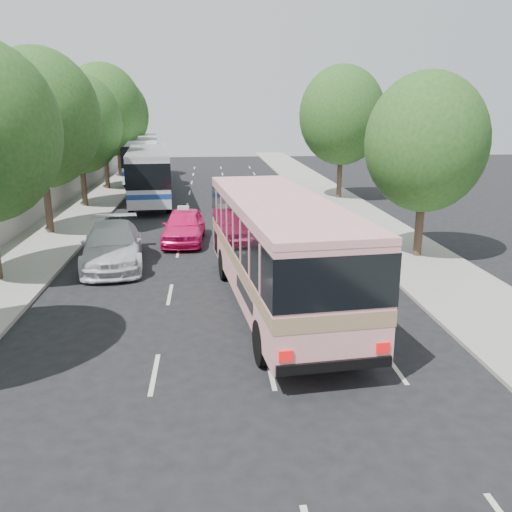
{
  "coord_description": "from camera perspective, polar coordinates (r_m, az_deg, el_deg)",
  "views": [
    {
      "loc": [
        -0.45,
        -14.42,
        6.42
      ],
      "look_at": [
        1.1,
        3.07,
        1.6
      ],
      "focal_mm": 38.0,
      "sensor_mm": 36.0,
      "label": 1
    }
  ],
  "objects": [
    {
      "name": "sidewalk_left",
      "position": [
        35.91,
        -17.99,
        4.42
      ],
      "size": [
        4.0,
        90.0,
        0.15
      ],
      "primitive_type": "cube",
      "color": "#9E998E",
      "rests_on": "ground"
    },
    {
      "name": "tour_coach_front",
      "position": [
        38.63,
        -11.19,
        8.83
      ],
      "size": [
        3.77,
        12.53,
        3.69
      ],
      "rotation": [
        0.0,
        0.0,
        0.09
      ],
      "color": "silver",
      "rests_on": "ground"
    },
    {
      "name": "pink_bus",
      "position": [
        17.39,
        2.31,
        1.59
      ],
      "size": [
        4.07,
        11.75,
        3.67
      ],
      "rotation": [
        0.0,
        0.0,
        0.1
      ],
      "color": "pink",
      "rests_on": "ground"
    },
    {
      "name": "tree_right_far",
      "position": [
        39.53,
        9.18,
        14.74
      ],
      "size": [
        6.0,
        6.0,
        9.35
      ],
      "color": "#38281E",
      "rests_on": "ground"
    },
    {
      "name": "tree_right_near",
      "position": [
        24.22,
        17.72,
        11.77
      ],
      "size": [
        5.1,
        5.1,
        7.95
      ],
      "color": "#38281E",
      "rests_on": "ground"
    },
    {
      "name": "tree_left_c",
      "position": [
        29.51,
        -21.8,
        13.73
      ],
      "size": [
        6.0,
        6.0,
        9.35
      ],
      "color": "#38281E",
      "rests_on": "ground"
    },
    {
      "name": "white_pickup",
      "position": [
        23.45,
        -14.86,
        1.11
      ],
      "size": [
        3.11,
        6.18,
        1.72
      ],
      "primitive_type": "imported",
      "rotation": [
        0.0,
        0.0,
        0.12
      ],
      "color": "silver",
      "rests_on": "ground"
    },
    {
      "name": "ground",
      "position": [
        15.79,
        -3.02,
        -8.67
      ],
      "size": [
        120.0,
        120.0,
        0.0
      ],
      "primitive_type": "plane",
      "color": "black",
      "rests_on": "ground"
    },
    {
      "name": "tree_left_e",
      "position": [
        45.07,
        -15.8,
        14.81
      ],
      "size": [
        6.3,
        6.3,
        9.82
      ],
      "color": "#38281E",
      "rests_on": "ground"
    },
    {
      "name": "sidewalk_right",
      "position": [
        36.13,
        9.39,
        5.01
      ],
      "size": [
        4.0,
        90.0,
        0.12
      ],
      "primitive_type": "cube",
      "color": "#9E998E",
      "rests_on": "ground"
    },
    {
      "name": "low_wall",
      "position": [
        36.22,
        -20.89,
        5.58
      ],
      "size": [
        0.3,
        90.0,
        1.5
      ],
      "primitive_type": "cube",
      "color": "#9E998E",
      "rests_on": "sidewalk_left"
    },
    {
      "name": "tree_left_d",
      "position": [
        37.25,
        -18.09,
        13.41
      ],
      "size": [
        5.52,
        5.52,
        8.6
      ],
      "color": "#38281E",
      "rests_on": "ground"
    },
    {
      "name": "tree_left_f",
      "position": [
        52.99,
        -14.41,
        14.44
      ],
      "size": [
        5.88,
        5.88,
        9.16
      ],
      "color": "#38281E",
      "rests_on": "ground"
    },
    {
      "name": "tour_coach_rear",
      "position": [
        50.2,
        -11.95,
        10.41
      ],
      "size": [
        4.02,
        13.4,
        3.95
      ],
      "rotation": [
        0.0,
        0.0,
        0.09
      ],
      "color": "silver",
      "rests_on": "ground"
    },
    {
      "name": "taxi_roof_sign",
      "position": [
        26.64,
        -7.66,
        5.05
      ],
      "size": [
        0.56,
        0.21,
        0.18
      ],
      "primitive_type": "cube",
      "rotation": [
        0.0,
        0.0,
        -0.05
      ],
      "color": "silver",
      "rests_on": "pink_taxi"
    },
    {
      "name": "pink_taxi",
      "position": [
        26.81,
        -7.59,
        3.15
      ],
      "size": [
        2.18,
        4.88,
        1.63
      ],
      "primitive_type": "imported",
      "rotation": [
        0.0,
        0.0,
        -0.05
      ],
      "color": "#F4156B",
      "rests_on": "ground"
    }
  ]
}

